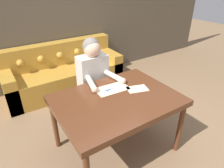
# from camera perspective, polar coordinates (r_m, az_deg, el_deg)

# --- Properties ---
(ground_plane) EXTENTS (16.00, 16.00, 0.00)m
(ground_plane) POSITION_cam_1_polar(r_m,az_deg,el_deg) (2.80, 3.96, -16.49)
(ground_plane) COLOR #846647
(wall_back) EXTENTS (8.00, 0.06, 2.60)m
(wall_back) POSITION_cam_1_polar(r_m,az_deg,el_deg) (4.03, -15.67, 18.05)
(wall_back) COLOR brown
(wall_back) RESTS_ON ground_plane
(dining_table) EXTENTS (1.37, 1.01, 0.77)m
(dining_table) POSITION_cam_1_polar(r_m,az_deg,el_deg) (2.29, 1.42, -5.50)
(dining_table) COLOR #562D19
(dining_table) RESTS_ON ground_plane
(couch) EXTENTS (2.16, 0.77, 0.88)m
(couch) POSITION_cam_1_polar(r_m,az_deg,el_deg) (3.94, -13.53, 2.94)
(couch) COLOR #B7842D
(couch) RESTS_ON ground_plane
(person) EXTENTS (0.49, 0.63, 1.28)m
(person) POSITION_cam_1_polar(r_m,az_deg,el_deg) (2.83, -5.30, 0.96)
(person) COLOR #33281E
(person) RESTS_ON ground_plane
(pattern_paper_main) EXTENTS (0.42, 0.26, 0.00)m
(pattern_paper_main) POSITION_cam_1_polar(r_m,az_deg,el_deg) (2.42, -0.01, -1.37)
(pattern_paper_main) COLOR beige
(pattern_paper_main) RESTS_ON dining_table
(pattern_paper_offcut) EXTENTS (0.29, 0.23, 0.00)m
(pattern_paper_offcut) POSITION_cam_1_polar(r_m,az_deg,el_deg) (2.44, 7.25, -1.36)
(pattern_paper_offcut) COLOR beige
(pattern_paper_offcut) RESTS_ON dining_table
(scissors) EXTENTS (0.22, 0.07, 0.01)m
(scissors) POSITION_cam_1_polar(r_m,az_deg,el_deg) (2.40, -0.72, -1.62)
(scissors) COLOR silver
(scissors) RESTS_ON dining_table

